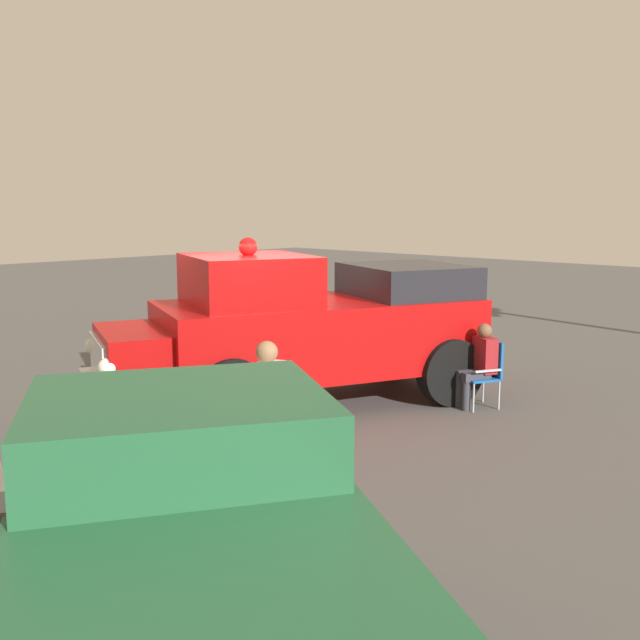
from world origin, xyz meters
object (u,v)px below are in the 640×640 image
(vintage_fire_truck, at_px, (306,327))
(traffic_cone, at_px, (432,334))
(lawn_chair_by_car, at_px, (123,418))
(spectator_standing, at_px, (268,408))
(parked_pickup, at_px, (197,606))
(spectator_seated, at_px, (479,362))
(lawn_chair_near_truck, at_px, (486,369))

(vintage_fire_truck, relative_size, traffic_cone, 9.96)
(lawn_chair_by_car, relative_size, traffic_cone, 1.61)
(lawn_chair_by_car, relative_size, spectator_standing, 0.61)
(parked_pickup, height_order, lawn_chair_by_car, parked_pickup)
(spectator_seated, bearing_deg, lawn_chair_near_truck, 151.86)
(parked_pickup, distance_m, lawn_chair_near_truck, 7.91)
(lawn_chair_by_car, bearing_deg, lawn_chair_near_truck, 162.00)
(vintage_fire_truck, distance_m, lawn_chair_by_car, 3.55)
(lawn_chair_by_car, relative_size, spectator_seated, 0.79)
(traffic_cone, bearing_deg, spectator_standing, 23.64)
(parked_pickup, height_order, traffic_cone, parked_pickup)
(vintage_fire_truck, xyz_separation_m, spectator_seated, (-1.63, 2.07, -0.50))
(spectator_standing, bearing_deg, vintage_fire_truck, -141.35)
(lawn_chair_near_truck, distance_m, lawn_chair_by_car, 5.48)
(lawn_chair_by_car, bearing_deg, vintage_fire_truck, -172.74)
(vintage_fire_truck, height_order, parked_pickup, vintage_fire_truck)
(lawn_chair_by_car, distance_m, traffic_cone, 8.61)
(lawn_chair_near_truck, height_order, spectator_seated, spectator_seated)
(spectator_standing, bearing_deg, lawn_chair_near_truck, -177.85)
(vintage_fire_truck, bearing_deg, parked_pickup, 40.52)
(parked_pickup, bearing_deg, spectator_standing, -137.65)
(spectator_seated, height_order, spectator_standing, spectator_standing)
(spectator_seated, height_order, traffic_cone, spectator_seated)
(parked_pickup, relative_size, lawn_chair_by_car, 4.95)
(lawn_chair_near_truck, bearing_deg, lawn_chair_by_car, -18.00)
(spectator_standing, bearing_deg, lawn_chair_by_car, -72.69)
(spectator_seated, bearing_deg, parked_pickup, 20.83)
(parked_pickup, relative_size, lawn_chair_near_truck, 4.95)
(lawn_chair_near_truck, xyz_separation_m, traffic_cone, (-3.25, -3.28, -0.28))
(vintage_fire_truck, relative_size, spectator_standing, 3.78)
(lawn_chair_by_car, bearing_deg, spectator_seated, 162.25)
(spectator_seated, relative_size, spectator_standing, 0.77)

